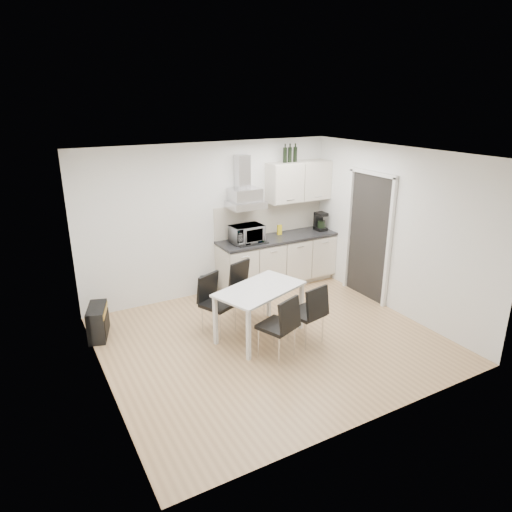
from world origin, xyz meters
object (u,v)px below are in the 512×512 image
at_px(kitchenette, 278,241).
at_px(chair_near_right, 306,314).
at_px(dining_table, 260,294).
at_px(chair_far_left, 219,305).
at_px(guitar_amp, 98,322).
at_px(floor_speaker, 207,286).
at_px(chair_near_left, 277,327).
at_px(chair_far_right, 249,291).

height_order(kitchenette, chair_near_right, kitchenette).
height_order(dining_table, chair_far_left, chair_far_left).
bearing_deg(dining_table, kitchenette, 31.22).
distance_m(guitar_amp, floor_speaker, 2.05).
relative_size(chair_near_right, guitar_amp, 1.45).
bearing_deg(kitchenette, chair_far_left, -145.82).
xyz_separation_m(dining_table, chair_near_left, (-0.08, -0.59, -0.22)).
relative_size(dining_table, chair_near_right, 1.62).
xyz_separation_m(dining_table, chair_far_left, (-0.47, 0.38, -0.22)).
relative_size(dining_table, chair_near_left, 1.62).
bearing_deg(kitchenette, chair_near_left, -121.91).
distance_m(chair_far_right, chair_near_right, 1.13).
height_order(chair_far_right, floor_speaker, chair_far_right).
height_order(chair_far_right, guitar_amp, chair_far_right).
xyz_separation_m(guitar_amp, floor_speaker, (1.95, 0.61, -0.07)).
relative_size(dining_table, floor_speaker, 4.28).
height_order(chair_near_left, floor_speaker, chair_near_left).
bearing_deg(chair_near_left, chair_far_right, 57.96).
bearing_deg(chair_far_left, chair_far_right, 176.40).
bearing_deg(floor_speaker, dining_table, -75.24).
distance_m(kitchenette, chair_near_left, 2.56).
relative_size(chair_far_right, chair_near_right, 1.00).
height_order(chair_far_left, chair_near_right, same).
distance_m(chair_near_right, guitar_amp, 2.97).
height_order(chair_near_right, guitar_amp, chair_near_right).
bearing_deg(guitar_amp, chair_far_left, -6.95).
relative_size(dining_table, chair_far_right, 1.62).
bearing_deg(guitar_amp, dining_table, -10.58).
distance_m(dining_table, guitar_amp, 2.36).
relative_size(chair_near_right, floor_speaker, 2.64).
distance_m(dining_table, chair_far_right, 0.67).
distance_m(dining_table, chair_far_left, 0.64).
height_order(kitchenette, floor_speaker, kitchenette).
bearing_deg(floor_speaker, guitar_amp, -150.76).
relative_size(chair_far_left, chair_near_right, 1.00).
bearing_deg(chair_near_right, chair_far_left, 126.65).
relative_size(kitchenette, guitar_amp, 4.16).
height_order(kitchenette, guitar_amp, kitchenette).
relative_size(chair_far_left, guitar_amp, 1.45).
distance_m(chair_near_right, floor_speaker, 2.27).
bearing_deg(chair_far_left, chair_near_left, 87.31).
distance_m(chair_far_left, chair_near_right, 1.27).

